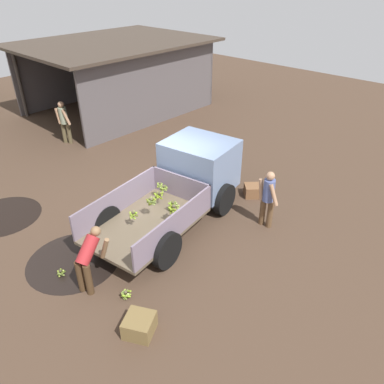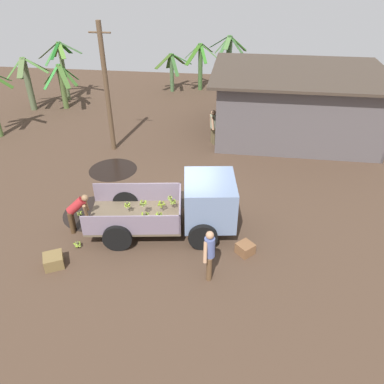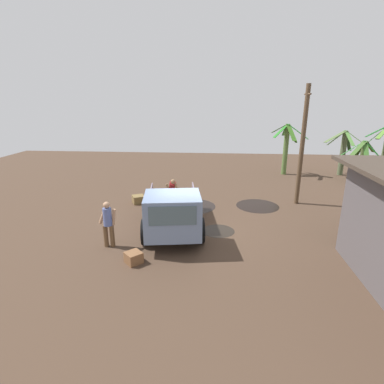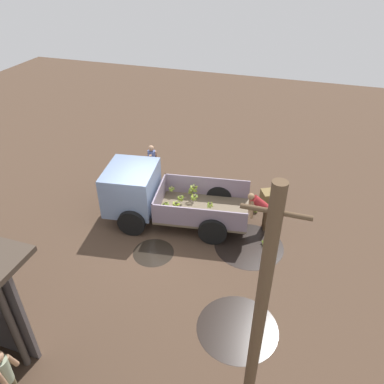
{
  "view_description": "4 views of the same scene",
  "coord_description": "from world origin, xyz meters",
  "px_view_note": "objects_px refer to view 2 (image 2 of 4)",
  "views": [
    {
      "loc": [
        -6.07,
        -6.77,
        6.01
      ],
      "look_at": [
        0.02,
        -1.2,
        0.99
      ],
      "focal_mm": 35.0,
      "sensor_mm": 36.0,
      "label": 1
    },
    {
      "loc": [
        1.79,
        -10.33,
        7.81
      ],
      "look_at": [
        0.5,
        -0.34,
        1.28
      ],
      "focal_mm": 35.0,
      "sensor_mm": 36.0,
      "label": 2
    },
    {
      "loc": [
        10.37,
        0.88,
        4.84
      ],
      "look_at": [
        -0.35,
        0.02,
        1.53
      ],
      "focal_mm": 28.0,
      "sensor_mm": 36.0,
      "label": 3
    },
    {
      "loc": [
        -3.99,
        8.79,
        7.93
      ],
      "look_at": [
        -1.0,
        -0.6,
        1.34
      ],
      "focal_mm": 35.0,
      "sensor_mm": 36.0,
      "label": 4
    }
  ],
  "objects_px": {
    "person_foreground_visitor": "(209,253)",
    "wooden_crate_0": "(54,261)",
    "cargo_truck": "(194,204)",
    "person_bystander_near_shed": "(213,125)",
    "person_worker_loading": "(77,210)",
    "wooden_crate_1": "(245,249)",
    "utility_pole": "(107,89)",
    "banana_bunch_on_ground_1": "(79,213)",
    "banana_bunch_on_ground_0": "(78,244)"
  },
  "relations": [
    {
      "from": "banana_bunch_on_ground_0",
      "to": "banana_bunch_on_ground_1",
      "type": "xyz_separation_m",
      "value": [
        -0.57,
        1.6,
        -0.01
      ]
    },
    {
      "from": "person_worker_loading",
      "to": "banana_bunch_on_ground_1",
      "type": "xyz_separation_m",
      "value": [
        -0.33,
        0.77,
        -0.7
      ]
    },
    {
      "from": "person_foreground_visitor",
      "to": "person_bystander_near_shed",
      "type": "relative_size",
      "value": 0.97
    },
    {
      "from": "person_foreground_visitor",
      "to": "banana_bunch_on_ground_0",
      "type": "height_order",
      "value": "person_foreground_visitor"
    },
    {
      "from": "utility_pole",
      "to": "person_foreground_visitor",
      "type": "bearing_deg",
      "value": -55.83
    },
    {
      "from": "person_worker_loading",
      "to": "wooden_crate_1",
      "type": "bearing_deg",
      "value": -20.43
    },
    {
      "from": "person_bystander_near_shed",
      "to": "banana_bunch_on_ground_0",
      "type": "xyz_separation_m",
      "value": [
        -3.56,
        -8.01,
        -0.82
      ]
    },
    {
      "from": "cargo_truck",
      "to": "person_worker_loading",
      "type": "bearing_deg",
      "value": -179.75
    },
    {
      "from": "cargo_truck",
      "to": "person_foreground_visitor",
      "type": "bearing_deg",
      "value": -80.39
    },
    {
      "from": "banana_bunch_on_ground_0",
      "to": "person_foreground_visitor",
      "type": "bearing_deg",
      "value": -9.92
    },
    {
      "from": "wooden_crate_1",
      "to": "banana_bunch_on_ground_1",
      "type": "bearing_deg",
      "value": 168.16
    },
    {
      "from": "person_worker_loading",
      "to": "banana_bunch_on_ground_0",
      "type": "relative_size",
      "value": 5.62
    },
    {
      "from": "banana_bunch_on_ground_0",
      "to": "person_bystander_near_shed",
      "type": "bearing_deg",
      "value": 66.03
    },
    {
      "from": "utility_pole",
      "to": "person_bystander_near_shed",
      "type": "distance_m",
      "value": 5.05
    },
    {
      "from": "utility_pole",
      "to": "person_foreground_visitor",
      "type": "xyz_separation_m",
      "value": [
        5.13,
        -7.56,
        -1.91
      ]
    },
    {
      "from": "banana_bunch_on_ground_0",
      "to": "wooden_crate_1",
      "type": "distance_m",
      "value": 5.2
    },
    {
      "from": "cargo_truck",
      "to": "person_foreground_visitor",
      "type": "height_order",
      "value": "cargo_truck"
    },
    {
      "from": "person_worker_loading",
      "to": "person_bystander_near_shed",
      "type": "xyz_separation_m",
      "value": [
        3.81,
        7.19,
        0.13
      ]
    },
    {
      "from": "utility_pole",
      "to": "person_worker_loading",
      "type": "xyz_separation_m",
      "value": [
        0.72,
        -6.01,
        -2.02
      ]
    },
    {
      "from": "person_foreground_visitor",
      "to": "wooden_crate_0",
      "type": "distance_m",
      "value": 4.59
    },
    {
      "from": "person_worker_loading",
      "to": "wooden_crate_0",
      "type": "distance_m",
      "value": 1.81
    },
    {
      "from": "utility_pole",
      "to": "banana_bunch_on_ground_0",
      "type": "xyz_separation_m",
      "value": [
        0.97,
        -6.83,
        -2.71
      ]
    },
    {
      "from": "utility_pole",
      "to": "banana_bunch_on_ground_1",
      "type": "xyz_separation_m",
      "value": [
        0.39,
        -5.24,
        -2.72
      ]
    },
    {
      "from": "wooden_crate_0",
      "to": "person_foreground_visitor",
      "type": "bearing_deg",
      "value": 1.84
    },
    {
      "from": "person_worker_loading",
      "to": "wooden_crate_1",
      "type": "xyz_separation_m",
      "value": [
        5.43,
        -0.44,
        -0.62
      ]
    },
    {
      "from": "wooden_crate_0",
      "to": "cargo_truck",
      "type": "bearing_deg",
      "value": 30.33
    },
    {
      "from": "person_foreground_visitor",
      "to": "wooden_crate_1",
      "type": "distance_m",
      "value": 1.68
    },
    {
      "from": "banana_bunch_on_ground_1",
      "to": "wooden_crate_0",
      "type": "relative_size",
      "value": 0.39
    },
    {
      "from": "person_worker_loading",
      "to": "person_bystander_near_shed",
      "type": "height_order",
      "value": "person_bystander_near_shed"
    },
    {
      "from": "banana_bunch_on_ground_1",
      "to": "wooden_crate_1",
      "type": "relative_size",
      "value": 0.46
    },
    {
      "from": "utility_pole",
      "to": "wooden_crate_1",
      "type": "xyz_separation_m",
      "value": [
        6.15,
        -6.44,
        -2.64
      ]
    },
    {
      "from": "person_bystander_near_shed",
      "to": "banana_bunch_on_ground_1",
      "type": "height_order",
      "value": "person_bystander_near_shed"
    },
    {
      "from": "person_bystander_near_shed",
      "to": "banana_bunch_on_ground_1",
      "type": "distance_m",
      "value": 7.68
    },
    {
      "from": "person_bystander_near_shed",
      "to": "wooden_crate_0",
      "type": "xyz_separation_m",
      "value": [
        -3.93,
        -8.89,
        -0.74
      ]
    },
    {
      "from": "utility_pole",
      "to": "person_worker_loading",
      "type": "distance_m",
      "value": 6.38
    },
    {
      "from": "wooden_crate_1",
      "to": "utility_pole",
      "type": "bearing_deg",
      "value": 133.67
    },
    {
      "from": "utility_pole",
      "to": "wooden_crate_1",
      "type": "bearing_deg",
      "value": -46.33
    },
    {
      "from": "cargo_truck",
      "to": "person_bystander_near_shed",
      "type": "bearing_deg",
      "value": 81.11
    },
    {
      "from": "person_bystander_near_shed",
      "to": "wooden_crate_0",
      "type": "bearing_deg",
      "value": 40.53
    },
    {
      "from": "person_foreground_visitor",
      "to": "person_worker_loading",
      "type": "relative_size",
      "value": 1.2
    },
    {
      "from": "person_foreground_visitor",
      "to": "utility_pole",
      "type": "bearing_deg",
      "value": -59.16
    },
    {
      "from": "utility_pole",
      "to": "person_foreground_visitor",
      "type": "height_order",
      "value": "utility_pole"
    },
    {
      "from": "banana_bunch_on_ground_1",
      "to": "banana_bunch_on_ground_0",
      "type": "bearing_deg",
      "value": -70.23
    },
    {
      "from": "utility_pole",
      "to": "banana_bunch_on_ground_1",
      "type": "bearing_deg",
      "value": -85.72
    },
    {
      "from": "cargo_truck",
      "to": "banana_bunch_on_ground_0",
      "type": "relative_size",
      "value": 20.36
    },
    {
      "from": "utility_pole",
      "to": "person_bystander_near_shed",
      "type": "relative_size",
      "value": 3.31
    },
    {
      "from": "person_foreground_visitor",
      "to": "wooden_crate_1",
      "type": "bearing_deg",
      "value": -135.65
    },
    {
      "from": "person_foreground_visitor",
      "to": "wooden_crate_1",
      "type": "xyz_separation_m",
      "value": [
        1.02,
        1.12,
        -0.72
      ]
    },
    {
      "from": "cargo_truck",
      "to": "utility_pole",
      "type": "bearing_deg",
      "value": 121.02
    },
    {
      "from": "cargo_truck",
      "to": "person_bystander_near_shed",
      "type": "xyz_separation_m",
      "value": [
        0.08,
        6.63,
        -0.07
      ]
    }
  ]
}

